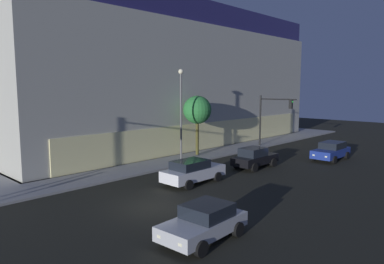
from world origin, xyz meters
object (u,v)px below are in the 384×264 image
car_white (193,171)px  traffic_light_far_corner (272,112)px  car_black (255,157)px  car_blue (331,151)px  sidewalk_tree (197,110)px  car_silver (204,222)px  modern_building (146,79)px  street_lamp_sidewalk (181,104)px

car_white → traffic_light_far_corner: bearing=13.1°
car_black → car_blue: size_ratio=0.96×
traffic_light_far_corner → sidewalk_tree: (-8.98, 2.60, 0.52)m
car_silver → car_white: 9.14m
modern_building → car_blue: 23.49m
car_black → traffic_light_far_corner: bearing=23.9°
modern_building → car_black: 20.65m
street_lamp_sidewalk → car_white: 8.13m
modern_building → car_white: size_ratio=8.32×
car_silver → car_white: size_ratio=0.88×
modern_building → traffic_light_far_corner: bearing=-70.8°
car_white → car_blue: size_ratio=1.04×
car_white → street_lamp_sidewalk: bearing=52.0°
traffic_light_far_corner → car_black: (-9.40, -4.18, -3.02)m
street_lamp_sidewalk → car_silver: (-10.54, -12.08, -4.35)m
car_black → car_blue: (7.46, -3.21, -0.01)m
traffic_light_far_corner → street_lamp_sidewalk: 12.27m
modern_building → car_black: bearing=-102.5°
traffic_light_far_corner → modern_building: bearing=109.2°
sidewalk_tree → car_black: bearing=-93.5°
street_lamp_sidewalk → car_blue: (10.15, -9.02, -4.28)m
traffic_light_far_corner → sidewalk_tree: bearing=163.9°
traffic_light_far_corner → sidewalk_tree: sidewalk_tree is taller
street_lamp_sidewalk → car_black: bearing=-65.1°
car_blue → car_silver: bearing=-171.6°
car_white → modern_building: bearing=59.1°
street_lamp_sidewalk → sidewalk_tree: (3.11, 0.97, -0.74)m
street_lamp_sidewalk → car_blue: bearing=-41.6°
car_silver → car_black: (13.24, 6.28, 0.07)m
sidewalk_tree → car_black: size_ratio=1.28×
traffic_light_far_corner → car_blue: 8.22m
sidewalk_tree → car_blue: (7.04, -9.99, -3.55)m
car_silver → car_black: size_ratio=0.95×
modern_building → traffic_light_far_corner: size_ratio=7.13×
car_silver → car_black: 14.65m
sidewalk_tree → car_silver: (-13.65, -13.06, -3.61)m
sidewalk_tree → car_white: 10.39m
car_silver → car_black: bearing=25.4°
car_black → car_blue: bearing=-23.3°
sidewalk_tree → street_lamp_sidewalk: bearing=-162.6°
modern_building → car_silver: 31.51m
car_white → car_black: bearing=-3.0°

